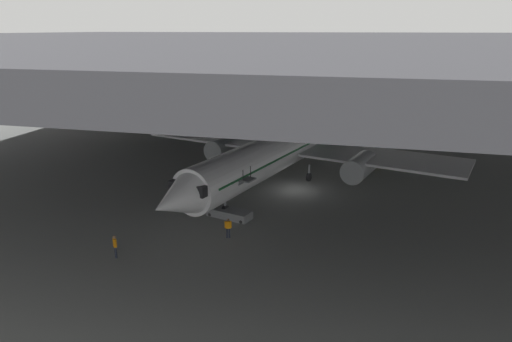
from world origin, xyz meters
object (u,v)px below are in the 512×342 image
object	(u,v)px
airplane_main	(279,151)
crew_worker_near_nose	(115,245)
crew_worker_by_stairs	(228,227)
baggage_tug	(374,162)
boarding_stairs	(230,209)
airplane_distant	(181,106)

from	to	relation	value
airplane_main	crew_worker_near_nose	world-z (taller)	airplane_main
crew_worker_by_stairs	baggage_tug	distance (m)	25.62
crew_worker_near_nose	crew_worker_by_stairs	xyz separation A→B (m)	(6.76, 5.12, -0.07)
airplane_main	crew_worker_by_stairs	xyz separation A→B (m)	(-1.06, -14.20, -2.59)
baggage_tug	crew_worker_near_nose	bearing A→B (deg)	-121.63
boarding_stairs	airplane_distant	xyz separation A→B (m)	(-19.69, 35.67, 2.69)
airplane_main	crew_worker_by_stairs	bearing A→B (deg)	-94.28
crew_worker_near_nose	baggage_tug	bearing A→B (deg)	58.37
airplane_distant	boarding_stairs	bearing A→B (deg)	-61.11
airplane_main	crew_worker_by_stairs	world-z (taller)	airplane_main
airplane_main	baggage_tug	distance (m)	13.57
crew_worker_by_stairs	baggage_tug	size ratio (longest dim) A/B	0.67
airplane_distant	crew_worker_near_nose	bearing A→B (deg)	-72.61
airplane_main	crew_worker_near_nose	size ratio (longest dim) A/B	21.68
crew_worker_near_nose	baggage_tug	world-z (taller)	crew_worker_near_nose
crew_worker_near_nose	airplane_main	bearing A→B (deg)	67.96
boarding_stairs	crew_worker_near_nose	size ratio (longest dim) A/B	2.75
airplane_distant	baggage_tug	world-z (taller)	airplane_distant
crew_worker_near_nose	airplane_distant	size ratio (longest dim) A/B	0.05
crew_worker_by_stairs	baggage_tug	xyz separation A→B (m)	(10.72, 23.26, -0.39)
boarding_stairs	baggage_tug	world-z (taller)	boarding_stairs
airplane_main	baggage_tug	world-z (taller)	airplane_main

